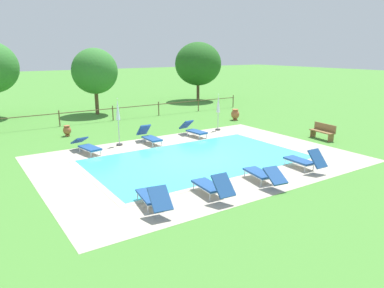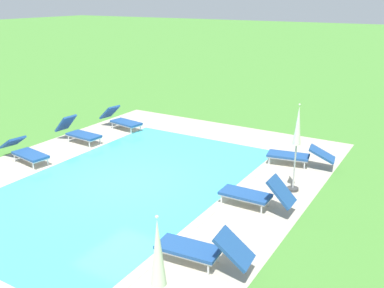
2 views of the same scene
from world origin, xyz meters
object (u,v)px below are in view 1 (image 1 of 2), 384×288
Objects in this scene: patio_umbrella_closed_row_west at (218,107)px; patio_umbrella_closed_row_mid_west at (118,115)px; sun_lounger_north_far at (87,146)px; tree_far_west at (95,71)px; sun_lounger_south_near_corner at (194,130)px; tree_west_mid at (198,64)px; sun_lounger_south_mid at (212,186)px; terracotta_urn_by_tree at (235,114)px; wooden_bench_lawn_side at (323,131)px; sun_lounger_south_far at (304,160)px; sun_lounger_north_mid at (153,197)px; sun_lounger_north_end at (263,174)px; terracotta_urn_near_fence at (67,130)px; sun_lounger_north_near_steps at (149,136)px.

patio_umbrella_closed_row_mid_west is at bearing -179.40° from patio_umbrella_closed_row_west.
sun_lounger_north_far is 11.51m from tree_far_west.
sun_lounger_south_near_corner is 15.61m from tree_west_mid.
sun_lounger_south_mid is 2.52× the size of terracotta_urn_by_tree.
wooden_bench_lawn_side reaches higher than sun_lounger_south_near_corner.
patio_umbrella_closed_row_west reaches higher than sun_lounger_south_far.
patio_umbrella_closed_row_west is 6.55m from patio_umbrella_closed_row_mid_west.
sun_lounger_south_mid reaches higher than sun_lounger_north_mid.
patio_umbrella_closed_row_west reaches higher than sun_lounger_north_end.
sun_lounger_south_far is 8.27m from patio_umbrella_closed_row_west.
patio_umbrella_closed_row_west reaches higher than sun_lounger_south_mid.
sun_lounger_north_end is 18.27m from tree_far_west.
wooden_bench_lawn_side reaches higher than terracotta_urn_by_tree.
tree_far_west is (-2.62, 17.81, 2.89)m from sun_lounger_south_far.
terracotta_urn_near_fence is at bearing 119.63° from sun_lounger_south_far.
sun_lounger_north_far is (-3.38, 0.01, -0.03)m from sun_lounger_north_near_steps.
sun_lounger_south_near_corner is at bearing -125.48° from tree_west_mid.
sun_lounger_north_mid reaches higher than terracotta_urn_near_fence.
patio_umbrella_closed_row_west reaches higher than wooden_bench_lawn_side.
tree_west_mid is (14.95, 8.37, 3.20)m from terracotta_urn_near_fence.
sun_lounger_north_mid is 0.36× the size of tree_west_mid.
tree_far_west is at bearing -168.85° from tree_west_mid.
terracotta_urn_near_fence is at bearing 108.75° from sun_lounger_north_end.
sun_lounger_north_near_steps is at bearing 78.54° from sun_lounger_south_mid.
sun_lounger_south_near_corner is 7.54m from sun_lounger_south_far.
sun_lounger_north_mid is 4.49m from sun_lounger_north_end.
sun_lounger_south_near_corner is 0.36× the size of tree_west_mid.
terracotta_urn_by_tree is 11.08m from tree_far_west.
tree_west_mid reaches higher than sun_lounger_north_near_steps.
terracotta_urn_by_tree is 0.15× the size of tree_far_west.
patio_umbrella_closed_row_mid_west reaches higher than terracotta_urn_by_tree.
sun_lounger_south_near_corner is at bearing 0.38° from sun_lounger_north_far.
tree_west_mid reaches higher than tree_far_west.
sun_lounger_north_end is at bearing -71.25° from terracotta_urn_near_fence.
sun_lounger_north_near_steps reaches higher than sun_lounger_south_near_corner.
patio_umbrella_closed_row_mid_west is (-2.32, 8.19, 1.25)m from sun_lounger_north_end.
sun_lounger_north_end is 2.74× the size of terracotta_urn_by_tree.
sun_lounger_north_near_steps is 0.78× the size of patio_umbrella_closed_row_mid_west.
tree_west_mid is (11.75, 12.50, 3.15)m from sun_lounger_north_near_steps.
sun_lounger_south_far reaches higher than sun_lounger_north_far.
tree_west_mid is (8.87, 12.45, 3.16)m from sun_lounger_south_near_corner.
sun_lounger_north_mid is 2.63× the size of terracotta_urn_by_tree.
sun_lounger_north_near_steps is at bearing 151.87° from wooden_bench_lawn_side.
patio_umbrella_closed_row_mid_west is at bearing 153.29° from wooden_bench_lawn_side.
wooden_bench_lawn_side is at bearing -26.71° from patio_umbrella_closed_row_mid_west.
sun_lounger_south_far is at bearing -65.59° from sun_lounger_north_near_steps.
patio_umbrella_closed_row_mid_west is 17.99m from tree_west_mid.
tree_west_mid reaches higher than patio_umbrella_closed_row_west.
patio_umbrella_closed_row_west is at bearing 42.45° from sun_lounger_north_mid.
patio_umbrella_closed_row_west is at bearing 6.37° from sun_lounger_north_near_steps.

